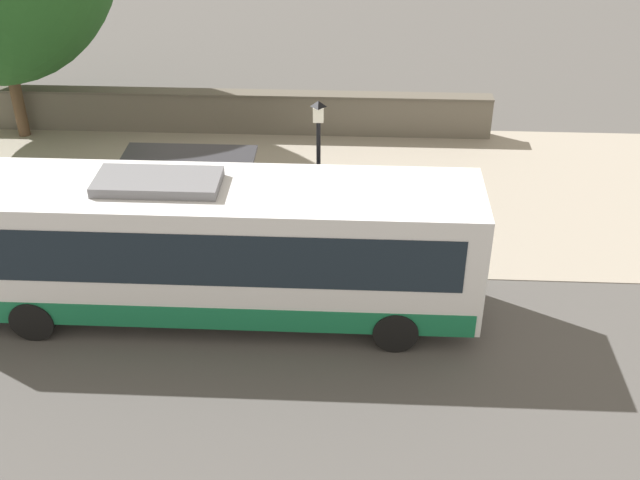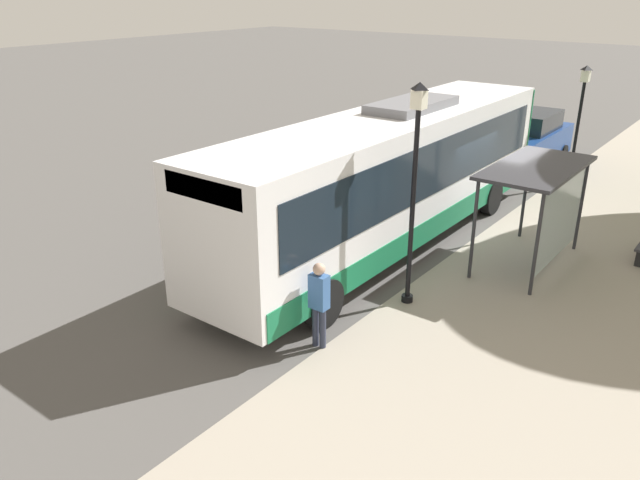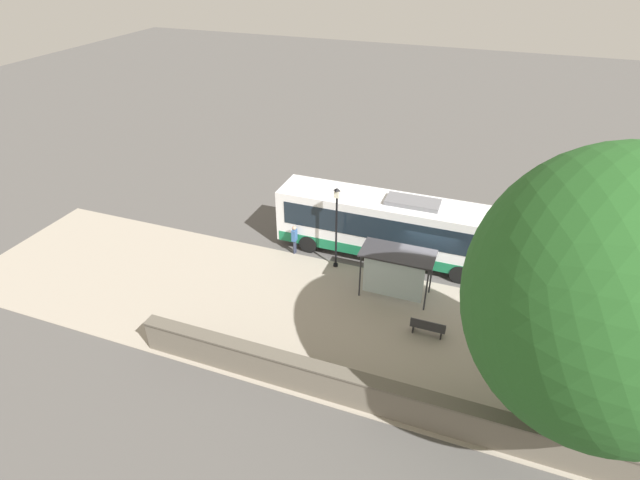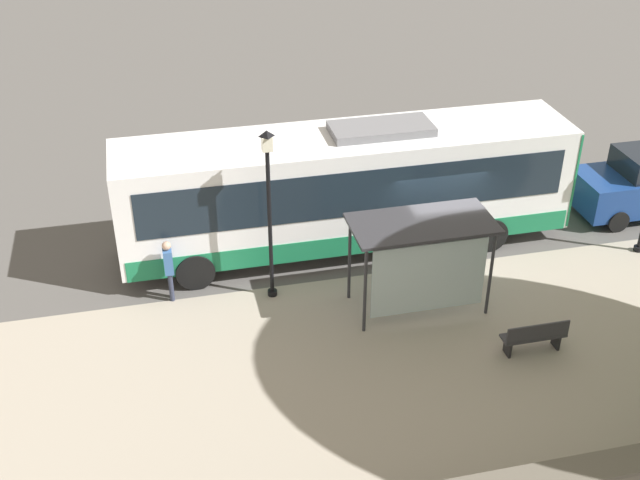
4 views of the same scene
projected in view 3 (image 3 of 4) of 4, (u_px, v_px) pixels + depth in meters
ground_plane at (425, 281)px, 25.01m from camera, size 120.00×120.00×0.00m
sidewalk_plaza at (406, 339)px, 21.42m from camera, size 9.00×44.00×0.02m
stone_wall at (384, 398)px, 17.82m from camera, size 0.60×20.00×1.44m
bus at (393, 226)px, 25.99m from camera, size 2.60×12.18×3.53m
bus_shelter at (397, 261)px, 22.92m from camera, size 1.70×3.41×2.41m
pedestrian at (294, 237)px, 26.66m from camera, size 0.34×0.22×1.69m
bench at (428, 327)px, 21.40m from camera, size 0.40×1.50×0.88m
street_lamp_near at (557, 272)px, 21.70m from camera, size 0.28×0.28×3.86m
street_lamp_far at (336, 222)px, 24.69m from camera, size 0.28×0.28×4.53m
shade_tree at (609, 299)px, 13.66m from camera, size 7.92×7.92×10.73m
parked_car_behind_bus at (583, 278)px, 23.59m from camera, size 1.97×4.52×1.97m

